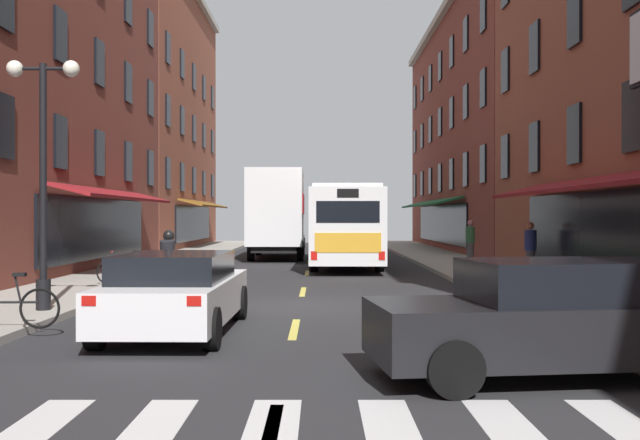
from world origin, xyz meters
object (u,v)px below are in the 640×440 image
(pedestrian_mid, at_px, (471,241))
(bicycle_near, at_px, (130,271))
(box_truck, at_px, (279,214))
(pedestrian_rear, at_px, (532,249))
(sedan_far, at_px, (178,292))
(bicycle_mid, at_px, (9,306))
(motorcycle_rider, at_px, (170,272))
(street_lamp_twin, at_px, (44,171))
(sedan_near, at_px, (290,238))
(transit_bus, at_px, (346,225))
(sedan_mid, at_px, (560,318))

(pedestrian_mid, bearing_deg, bicycle_near, 84.97)
(box_truck, relative_size, pedestrian_rear, 5.00)
(sedan_far, xyz_separation_m, bicycle_near, (-2.73, 7.63, -0.19))
(bicycle_mid, bearing_deg, bicycle_near, 90.48)
(motorcycle_rider, relative_size, pedestrian_rear, 1.25)
(motorcycle_rider, bearing_deg, street_lamp_twin, -128.71)
(sedan_near, relative_size, bicycle_mid, 2.62)
(pedestrian_rear, bearing_deg, transit_bus, 74.31)
(transit_bus, bearing_deg, pedestrian_rear, -54.36)
(street_lamp_twin, bearing_deg, transit_bus, 67.42)
(pedestrian_mid, height_order, pedestrian_rear, pedestrian_mid)
(motorcycle_rider, distance_m, bicycle_mid, 5.18)
(sedan_mid, bearing_deg, box_truck, 100.62)
(transit_bus, relative_size, box_truck, 1.39)
(box_truck, bearing_deg, street_lamp_twin, -99.43)
(sedan_mid, relative_size, bicycle_near, 2.73)
(motorcycle_rider, height_order, pedestrian_mid, pedestrian_mid)
(box_truck, relative_size, street_lamp_twin, 1.70)
(sedan_mid, bearing_deg, sedan_far, 146.50)
(sedan_near, distance_m, sedan_far, 32.76)
(motorcycle_rider, xyz_separation_m, bicycle_mid, (-1.64, -4.91, -0.21))
(transit_bus, relative_size, pedestrian_rear, 6.95)
(bicycle_mid, relative_size, pedestrian_rear, 1.04)
(sedan_far, height_order, motorcycle_rider, motorcycle_rider)
(box_truck, xyz_separation_m, sedan_far, (-0.42, -22.59, -1.38))
(sedan_mid, height_order, pedestrian_mid, pedestrian_mid)
(transit_bus, xyz_separation_m, sedan_mid, (1.90, -20.95, -0.90))
(street_lamp_twin, bearing_deg, bicycle_mid, -82.52)
(sedan_far, bearing_deg, box_truck, 88.92)
(transit_bus, relative_size, street_lamp_twin, 2.36)
(bicycle_near, relative_size, pedestrian_rear, 1.02)
(pedestrian_rear, height_order, street_lamp_twin, street_lamp_twin)
(bicycle_near, height_order, pedestrian_rear, pedestrian_rear)
(box_truck, bearing_deg, bicycle_near, -101.92)
(sedan_far, relative_size, pedestrian_rear, 2.91)
(bicycle_near, bearing_deg, bicycle_mid, -89.52)
(motorcycle_rider, bearing_deg, pedestrian_rear, 29.38)
(box_truck, relative_size, bicycle_near, 4.88)
(sedan_near, relative_size, sedan_mid, 0.97)
(motorcycle_rider, height_order, bicycle_near, motorcycle_rider)
(box_truck, xyz_separation_m, sedan_near, (0.10, 10.17, -1.42))
(box_truck, relative_size, sedan_far, 1.72)
(transit_bus, height_order, box_truck, box_truck)
(street_lamp_twin, bearing_deg, box_truck, 80.57)
(motorcycle_rider, xyz_separation_m, pedestrian_rear, (9.79, 5.51, 0.28))
(box_truck, bearing_deg, transit_bus, -59.90)
(pedestrian_mid, bearing_deg, motorcycle_rider, 98.62)
(box_truck, distance_m, bicycle_mid, 23.29)
(sedan_mid, height_order, street_lamp_twin, street_lamp_twin)
(box_truck, distance_m, pedestrian_rear, 15.15)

